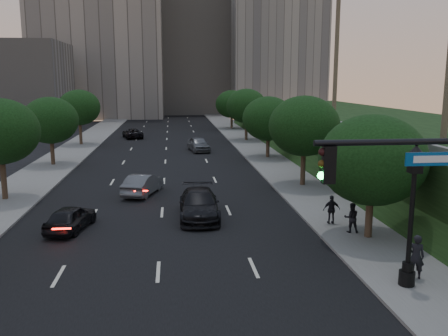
{
  "coord_description": "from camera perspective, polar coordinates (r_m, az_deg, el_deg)",
  "views": [
    {
      "loc": [
        0.68,
        -13.65,
        7.84
      ],
      "look_at": [
        3.18,
        8.93,
        3.6
      ],
      "focal_mm": 38.0,
      "sensor_mm": 36.0,
      "label": 1
    }
  ],
  "objects": [
    {
      "name": "tree_right_d",
      "position": [
        61.5,
        2.71,
        7.45
      ],
      "size": [
        5.2,
        5.2,
        6.74
      ],
      "color": "#38281C",
      "rests_on": "ground"
    },
    {
      "name": "office_block_left",
      "position": [
        106.98,
        -14.67,
        14.6
      ],
      "size": [
        26.0,
        20.0,
        32.0
      ],
      "primitive_type": "cube",
      "color": "gray",
      "rests_on": "ground"
    },
    {
      "name": "tree_left_c",
      "position": [
        46.12,
        -20.16,
        5.4
      ],
      "size": [
        5.0,
        5.0,
        6.34
      ],
      "color": "#38281C",
      "rests_on": "ground"
    },
    {
      "name": "pedestrian_a",
      "position": [
        20.26,
        22.08,
        -9.85
      ],
      "size": [
        0.76,
        0.62,
        1.78
      ],
      "primitive_type": "imported",
      "rotation": [
        0.0,
        0.0,
        2.79
      ],
      "color": "black",
      "rests_on": "sidewalk_right"
    },
    {
      "name": "sedan_far_right",
      "position": [
        52.78,
        -3.1,
        2.89
      ],
      "size": [
        2.66,
        4.96,
        1.6
      ],
      "primitive_type": "imported",
      "rotation": [
        0.0,
        0.0,
        0.17
      ],
      "color": "slate",
      "rests_on": "ground"
    },
    {
      "name": "embankment",
      "position": [
        47.16,
        20.64,
        2.77
      ],
      "size": [
        18.0,
        90.0,
        4.0
      ],
      "primitive_type": "cube",
      "color": "black",
      "rests_on": "ground"
    },
    {
      "name": "ground",
      "position": [
        15.76,
        -8.41,
        -19.39
      ],
      "size": [
        160.0,
        160.0,
        0.0
      ],
      "primitive_type": "plane",
      "color": "black",
      "rests_on": "ground"
    },
    {
      "name": "pedestrian_c",
      "position": [
        26.36,
        12.82,
        -4.89
      ],
      "size": [
        0.93,
        0.43,
        1.56
      ],
      "primitive_type": "imported",
      "rotation": [
        0.0,
        0.0,
        3.09
      ],
      "color": "black",
      "rests_on": "sidewalk_right"
    },
    {
      "name": "sidewalk_left",
      "position": [
        45.66,
        -20.07,
        0.13
      ],
      "size": [
        4.5,
        140.0,
        0.15
      ],
      "primitive_type": "cube",
      "color": "slate",
      "rests_on": "ground"
    },
    {
      "name": "tree_right_a",
      "position": [
        24.0,
        17.41,
        0.93
      ],
      "size": [
        5.2,
        5.2,
        6.24
      ],
      "color": "#38281C",
      "rests_on": "ground"
    },
    {
      "name": "sedan_mid_left",
      "position": [
        33.24,
        -9.73,
        -1.94
      ],
      "size": [
        2.81,
        4.69,
        1.46
      ],
      "primitive_type": "imported",
      "rotation": [
        0.0,
        0.0,
        2.83
      ],
      "color": "#515458",
      "rests_on": "ground"
    },
    {
      "name": "road_surface",
      "position": [
        44.35,
        -7.1,
        0.32
      ],
      "size": [
        16.0,
        140.0,
        0.02
      ],
      "primitive_type": "cube",
      "color": "black",
      "rests_on": "ground"
    },
    {
      "name": "office_block_filler",
      "position": [
        87.81,
        -24.34,
        9.09
      ],
      "size": [
        18.0,
        16.0,
        14.0
      ],
      "primitive_type": "cube",
      "color": "gray",
      "rests_on": "ground"
    },
    {
      "name": "office_block_right",
      "position": [
        112.57,
        5.88,
        15.69
      ],
      "size": [
        20.0,
        22.0,
        36.0
      ],
      "primitive_type": "cube",
      "color": "gray",
      "rests_on": "ground"
    },
    {
      "name": "street_lamp",
      "position": [
        19.02,
        21.56,
        -6.07
      ],
      "size": [
        0.64,
        0.64,
        5.62
      ],
      "color": "black",
      "rests_on": "ground"
    },
    {
      "name": "tree_left_b",
      "position": [
        33.66,
        -25.39,
        3.99
      ],
      "size": [
        5.0,
        5.0,
        6.71
      ],
      "color": "#38281C",
      "rests_on": "ground"
    },
    {
      "name": "tree_right_e",
      "position": [
        76.36,
        0.93,
        7.7
      ],
      "size": [
        5.2,
        5.2,
        6.24
      ],
      "color": "#38281C",
      "rests_on": "ground"
    },
    {
      "name": "sidewalk_right",
      "position": [
        45.36,
        5.96,
        0.65
      ],
      "size": [
        4.5,
        140.0,
        0.15
      ],
      "primitive_type": "cube",
      "color": "slate",
      "rests_on": "ground"
    },
    {
      "name": "sedan_far_left",
      "position": [
        65.89,
        -10.95,
        4.12
      ],
      "size": [
        3.36,
        5.21,
        1.33
      ],
      "primitive_type": "imported",
      "rotation": [
        0.0,
        0.0,
        3.4
      ],
      "color": "black",
      "rests_on": "ground"
    },
    {
      "name": "sedan_near_right",
      "position": [
        27.32,
        -3.02,
        -4.38
      ],
      "size": [
        2.35,
        5.54,
        1.59
      ],
      "primitive_type": "imported",
      "rotation": [
        0.0,
        0.0,
        -0.02
      ],
      "color": "black",
      "rests_on": "ground"
    },
    {
      "name": "office_block_mid",
      "position": [
        115.89,
        -3.78,
        13.09
      ],
      "size": [
        22.0,
        18.0,
        26.0
      ],
      "primitive_type": "cube",
      "color": "gray",
      "rests_on": "ground"
    },
    {
      "name": "pedestrian_b",
      "position": [
        25.13,
        15.08,
        -5.79
      ],
      "size": [
        0.83,
        0.69,
        1.54
      ],
      "primitive_type": "imported",
      "rotation": [
        0.0,
        0.0,
        2.99
      ],
      "color": "black",
      "rests_on": "sidewalk_right"
    },
    {
      "name": "tree_right_c",
      "position": [
        47.79,
        5.34,
        5.94
      ],
      "size": [
        5.2,
        5.2,
        6.24
      ],
      "color": "#38281C",
      "rests_on": "ground"
    },
    {
      "name": "sedan_near_left",
      "position": [
        26.37,
        -17.98,
        -5.72
      ],
      "size": [
        2.42,
        4.22,
        1.35
      ],
      "primitive_type": "imported",
      "rotation": [
        0.0,
        0.0,
        2.92
      ],
      "color": "black",
      "rests_on": "ground"
    },
    {
      "name": "tree_left_d",
      "position": [
        59.76,
        -17.03,
        6.98
      ],
      "size": [
        5.0,
        5.0,
        6.71
      ],
      "color": "#38281C",
      "rests_on": "ground"
    },
    {
      "name": "parapet_wall",
      "position": [
        43.72,
        10.81,
        5.8
      ],
      "size": [
        0.35,
        90.0,
        0.7
      ],
      "primitive_type": "cube",
      "color": "slate",
      "rests_on": "embankment"
    },
    {
      "name": "tree_right_b",
      "position": [
        35.16,
        9.63,
        4.99
      ],
      "size": [
        5.2,
        5.2,
        6.74
      ],
      "color": "#38281C",
      "rests_on": "ground"
    }
  ]
}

